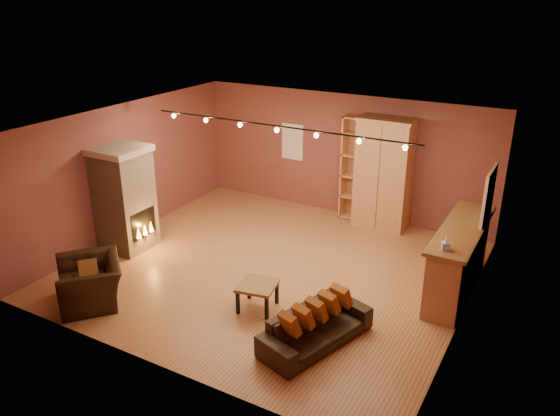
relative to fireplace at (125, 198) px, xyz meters
The scene contains 16 objects.
floor 3.28m from the fireplace, 11.16° to the left, with size 7.00×7.00×0.00m, color #996236.
ceiling 3.55m from the fireplace, 11.16° to the left, with size 7.00×7.00×0.00m, color brown.
back_wall 4.92m from the fireplace, 51.69° to the left, with size 7.00×0.02×2.80m, color brown.
left_wall 0.83m from the fireplace, 127.41° to the left, with size 0.02×6.50×2.80m, color brown.
right_wall 6.58m from the fireplace, ahead, with size 0.02×6.50×2.80m, color brown.
fireplace is the anchor object (origin of this frame).
back_window 4.24m from the fireplace, 65.55° to the left, with size 0.56×0.04×0.86m, color white.
bookcase 5.19m from the fireplace, 45.84° to the left, with size 0.97×0.38×2.37m.
armoire 5.44m from the fireplace, 40.59° to the left, with size 1.20×0.68×2.45m.
bar_counter 6.43m from the fireplace, 13.48° to the left, with size 0.67×2.54×1.21m.
tissue_box 6.22m from the fireplace, ahead, with size 0.16×0.16×0.22m.
right_window 6.84m from the fireplace, 17.08° to the left, with size 0.05×0.90×1.00m, color white.
loveseat 4.95m from the fireplace, 12.74° to the right, with size 1.06×1.91×0.76m.
armchair 2.21m from the fireplace, 62.82° to the right, with size 1.35×1.31×1.00m.
coffee_table 3.65m from the fireplace, 11.16° to the right, with size 0.70×0.70×0.45m.
track_rail 3.54m from the fireplace, 14.74° to the left, with size 5.20×0.09×0.13m.
Camera 1 is at (4.63, -7.90, 4.96)m, focal length 35.00 mm.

